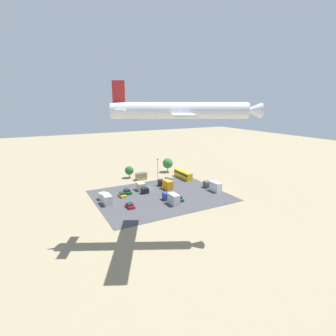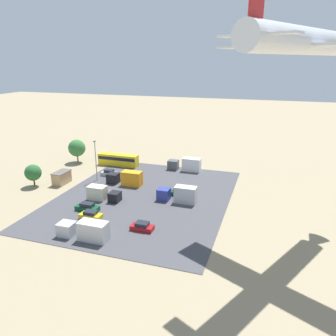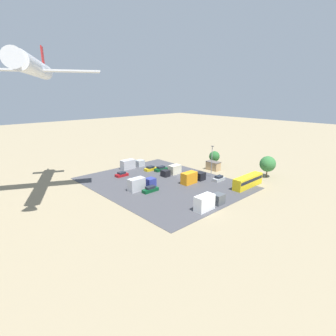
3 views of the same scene
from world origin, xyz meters
name	(u,v)px [view 1 (image 1 of 3)]	position (x,y,z in m)	size (l,w,h in m)	color
ground_plane	(150,188)	(0.00, 0.00, 0.00)	(400.00, 400.00, 0.00)	gray
parking_lot_surface	(161,196)	(0.00, 9.45, 0.04)	(45.72, 36.19, 0.08)	#424247
shed_building	(141,176)	(-1.66, -12.66, 1.52)	(4.84, 2.78, 3.01)	tan
bus	(183,174)	(-18.94, -6.09, 1.82)	(2.60, 11.62, 3.23)	gold
parked_car_0	(178,198)	(-3.22, 16.60, 0.74)	(1.72, 4.62, 1.58)	#0C4723
parked_car_1	(122,195)	(12.54, 3.75, 0.70)	(1.97, 4.23, 1.49)	gold
parked_car_2	(127,191)	(9.79, 1.34, 0.75)	(1.84, 4.74, 1.60)	#0C4723
parked_car_3	(167,180)	(-10.20, -4.43, 0.74)	(1.84, 4.17, 1.59)	#ADB2B7
parked_car_4	(130,206)	(13.64, 14.68, 0.68)	(1.98, 4.02, 1.44)	maroon
parked_truck_0	(166,184)	(-5.76, 2.65, 1.64)	(2.50, 8.66, 3.41)	black
parked_truck_1	(213,186)	(-20.48, 13.46, 1.70)	(2.38, 8.97, 3.55)	#4C5156
parked_truck_2	(142,188)	(4.06, 1.50, 1.42)	(2.46, 7.23, 2.92)	black
parked_truck_3	(106,198)	(19.31, 6.89, 1.57)	(2.49, 9.01, 3.25)	#ADB2B7
parked_truck_4	(172,198)	(-0.04, 17.46, 1.69)	(2.39, 8.40, 3.51)	navy
tree_near_shed	(168,163)	(-18.09, -18.83, 4.28)	(4.91, 4.91, 6.75)	brown
tree_apron_mid	(129,171)	(1.88, -17.84, 3.38)	(3.86, 3.86, 5.32)	brown
light_pole_lot_centre	(158,170)	(-6.26, -5.69, 5.53)	(0.90, 0.28, 10.02)	gray
airplane	(186,111)	(8.23, 38.58, 30.99)	(31.77, 26.45, 8.22)	silver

